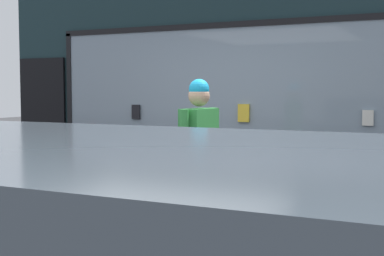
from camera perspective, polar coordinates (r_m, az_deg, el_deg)
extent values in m
plane|color=#38383A|center=(5.54, -4.81, -12.54)|extent=(40.00, 40.00, 0.00)
cube|color=#192D33|center=(7.49, 4.46, 6.44)|extent=(7.59, 0.20, 3.79)
cube|color=gray|center=(7.45, 2.42, 3.65)|extent=(4.99, 0.03, 1.88)
cube|color=black|center=(7.50, 2.44, 10.86)|extent=(5.07, 0.06, 0.08)
cube|color=black|center=(7.51, 2.40, -3.55)|extent=(5.07, 0.06, 0.08)
cube|color=black|center=(8.73, -12.86, 3.61)|extent=(0.08, 0.06, 1.88)
cube|color=red|center=(8.46, -10.60, -0.66)|extent=(0.14, 0.03, 0.25)
cube|color=black|center=(7.99, -6.00, 1.72)|extent=(0.13, 0.03, 0.21)
cube|color=#994CA5|center=(7.63, -0.79, -1.45)|extent=(0.13, 0.03, 0.20)
cube|color=yellow|center=(7.25, 5.53, 1.60)|extent=(0.16, 0.03, 0.24)
cube|color=silver|center=(7.05, 11.52, -1.67)|extent=(0.14, 0.03, 0.25)
cube|color=silver|center=(6.87, 18.26, 1.04)|extent=(0.13, 0.03, 0.19)
cube|color=black|center=(9.11, -15.61, 0.58)|extent=(0.90, 0.04, 2.10)
cube|color=brown|center=(6.17, -3.61, -7.20)|extent=(0.09, 0.09, 0.75)
cube|color=brown|center=(8.26, -18.34, -4.52)|extent=(0.09, 0.09, 0.75)
cube|color=brown|center=(6.57, -1.44, -6.50)|extent=(0.09, 0.09, 0.75)
cube|color=brown|center=(7.10, -12.11, -2.55)|extent=(2.98, 0.76, 0.04)
cube|color=brown|center=(6.88, -13.65, -2.28)|extent=(2.95, 0.19, 0.12)
cube|color=brown|center=(7.31, -10.67, -1.86)|extent=(2.95, 0.19, 0.12)
cube|color=#994CA5|center=(7.98, -19.71, -1.74)|extent=(0.16, 0.20, 0.03)
cube|color=#5999A5|center=(7.71, -17.80, -1.90)|extent=(0.15, 0.21, 0.02)
cube|color=silver|center=(7.39, -15.87, -2.11)|extent=(0.19, 0.22, 0.02)
cube|color=#338C4C|center=(7.31, -13.03, -2.15)|extent=(0.17, 0.23, 0.02)
cube|color=red|center=(7.05, -10.49, -2.33)|extent=(0.13, 0.23, 0.02)
cube|color=#5999A5|center=(6.88, -7.43, -2.45)|extent=(0.17, 0.24, 0.02)
cube|color=silver|center=(6.53, -5.71, -2.81)|extent=(0.19, 0.25, 0.02)
cube|color=black|center=(6.22, -3.09, -3.14)|extent=(0.16, 0.20, 0.02)
cube|color=brown|center=(6.08, 1.23, -7.25)|extent=(0.09, 0.09, 0.78)
cube|color=brown|center=(6.45, 2.94, -6.59)|extent=(0.09, 0.09, 0.78)
cube|color=brown|center=(5.74, 14.59, -3.92)|extent=(2.97, 0.72, 0.04)
cube|color=brown|center=(5.48, 13.96, -3.65)|extent=(2.95, 0.19, 0.12)
cube|color=brown|center=(5.98, 15.19, -3.02)|extent=(2.95, 0.19, 0.12)
cube|color=silver|center=(6.14, 2.62, -3.00)|extent=(0.17, 0.22, 0.02)
cube|color=silver|center=(5.89, 5.32, -3.26)|extent=(0.16, 0.22, 0.03)
cube|color=#338C4C|center=(5.89, 8.90, -3.29)|extent=(0.15, 0.20, 0.03)
cube|color=#2659B2|center=(5.75, 12.82, -3.52)|extent=(0.16, 0.21, 0.03)
cube|color=black|center=(5.55, 15.95, -3.92)|extent=(0.19, 0.23, 0.02)
cylinder|color=black|center=(5.52, 0.32, -8.22)|extent=(0.14, 0.14, 0.82)
cylinder|color=black|center=(5.66, 1.16, -7.92)|extent=(0.14, 0.14, 0.82)
cube|color=#338C3F|center=(5.48, 0.76, -0.92)|extent=(0.26, 0.48, 0.58)
cylinder|color=#338C3F|center=(5.24, -0.84, -1.00)|extent=(0.09, 0.09, 0.55)
cylinder|color=#338C3F|center=(5.73, 2.22, -0.56)|extent=(0.09, 0.09, 0.55)
sphere|color=tan|center=(5.46, 0.76, 3.47)|extent=(0.22, 0.22, 0.22)
sphere|color=#19A5E0|center=(5.46, 0.76, 4.16)|extent=(0.21, 0.21, 0.21)
ellipsoid|color=white|center=(5.25, 5.13, -10.11)|extent=(0.27, 0.40, 0.20)
ellipsoid|color=black|center=(5.25, 5.13, -10.01)|extent=(0.25, 0.26, 0.21)
sphere|color=white|center=(5.46, 5.49, -9.13)|extent=(0.18, 0.18, 0.18)
cylinder|color=white|center=(5.04, 4.76, -10.36)|extent=(0.05, 0.10, 0.12)
cylinder|color=white|center=(5.40, 5.84, -11.91)|extent=(0.04, 0.04, 0.20)
cylinder|color=white|center=(5.42, 4.75, -11.86)|extent=(0.04, 0.04, 0.20)
cylinder|color=white|center=(5.19, 5.50, -12.57)|extent=(0.04, 0.04, 0.20)
cylinder|color=white|center=(5.21, 4.36, -12.51)|extent=(0.04, 0.04, 0.20)
cube|color=#4C5660|center=(1.91, -10.50, -9.80)|extent=(2.42, 1.55, 0.56)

